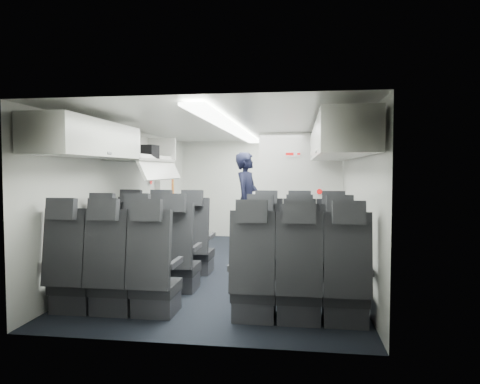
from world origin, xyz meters
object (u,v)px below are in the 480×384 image
(seat_row_mid, at_px, (219,260))
(galley_unit, at_px, (299,196))
(seat_row_rear, at_px, (203,279))
(carry_on_bag, at_px, (144,153))
(boarding_door, at_px, (166,198))
(seat_row_front, at_px, (231,247))
(flight_attendant, at_px, (247,201))

(seat_row_mid, distance_m, galley_unit, 4.30)
(seat_row_rear, xyz_separation_m, carry_on_bag, (-1.39, 2.07, 1.37))
(seat_row_rear, bearing_deg, boarding_door, 112.87)
(seat_row_rear, relative_size, carry_on_bag, 8.66)
(seat_row_mid, relative_size, carry_on_bag, 8.66)
(seat_row_front, bearing_deg, carry_on_bag, 168.91)
(seat_row_front, relative_size, seat_row_rear, 1.00)
(seat_row_mid, distance_m, boarding_door, 3.45)
(seat_row_rear, bearing_deg, seat_row_front, 90.00)
(seat_row_mid, distance_m, flight_attendant, 2.97)
(seat_row_front, bearing_deg, boarding_door, 128.16)
(boarding_door, bearing_deg, seat_row_rear, -67.13)
(seat_row_mid, height_order, flight_attendant, flight_attendant)
(seat_row_front, xyz_separation_m, carry_on_bag, (-1.39, 0.27, 1.37))
(boarding_door, xyz_separation_m, carry_on_bag, (0.25, -1.81, 0.82))
(galley_unit, xyz_separation_m, carry_on_bag, (-2.34, -2.98, 0.83))
(seat_row_rear, bearing_deg, carry_on_bag, 123.78)
(boarding_door, relative_size, carry_on_bag, 4.84)
(seat_row_front, xyz_separation_m, seat_row_rear, (0.00, -1.80, 0.00))
(galley_unit, relative_size, carry_on_bag, 4.94)
(seat_row_rear, height_order, flight_attendant, flight_attendant)
(boarding_door, height_order, flight_attendant, boarding_door)
(seat_row_mid, bearing_deg, carry_on_bag, 139.78)
(carry_on_bag, bearing_deg, seat_row_mid, -33.31)
(galley_unit, xyz_separation_m, flight_attendant, (-0.97, -1.23, -0.03))
(seat_row_front, height_order, galley_unit, galley_unit)
(boarding_door, distance_m, flight_attendant, 1.62)
(flight_attendant, bearing_deg, galley_unit, -24.45)
(seat_row_front, xyz_separation_m, flight_attendant, (-0.02, 2.02, 0.52))
(seat_row_rear, xyz_separation_m, boarding_door, (-1.64, 3.89, 0.55))
(seat_row_mid, height_order, boarding_door, boarding_door)
(galley_unit, distance_m, boarding_door, 2.84)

